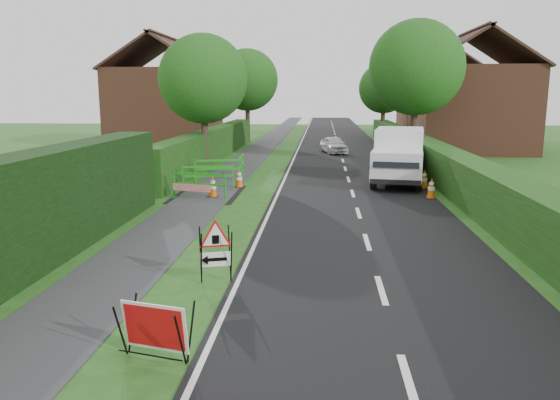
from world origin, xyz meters
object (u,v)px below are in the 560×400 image
object	(u,v)px
triangle_sign	(214,246)
red_rect_sign	(155,328)
hatchback_car	(334,145)
works_van	(398,155)

from	to	relation	value
triangle_sign	red_rect_sign	bearing A→B (deg)	-110.11
triangle_sign	hatchback_car	world-z (taller)	triangle_sign
red_rect_sign	hatchback_car	distance (m)	28.36
triangle_sign	works_van	distance (m)	14.06
triangle_sign	works_van	size ratio (longest dim) A/B	0.21
triangle_sign	works_van	bearing A→B (deg)	51.01
red_rect_sign	hatchback_car	world-z (taller)	hatchback_car
red_rect_sign	triangle_sign	bearing A→B (deg)	100.56
red_rect_sign	works_van	bearing A→B (deg)	85.23
red_rect_sign	triangle_sign	world-z (taller)	triangle_sign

